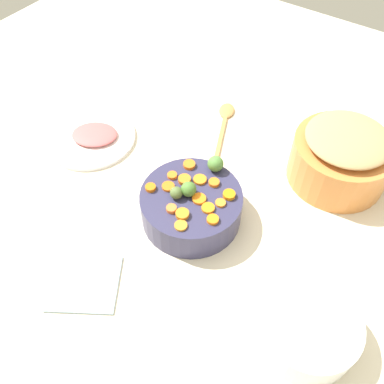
{
  "coord_description": "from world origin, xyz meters",
  "views": [
    {
      "loc": [
        -0.41,
        0.54,
        0.92
      ],
      "look_at": [
        -0.03,
        -0.0,
        0.12
      ],
      "focal_mm": 39.3,
      "sensor_mm": 36.0,
      "label": 1
    }
  ],
  "objects_px": {
    "serving_bowl_carrots": "(192,206)",
    "casserole_dish": "(308,329)",
    "metal_pot": "(340,161)",
    "ham_plate": "(91,138)",
    "wooden_spoon": "(224,123)"
  },
  "relations": [
    {
      "from": "serving_bowl_carrots",
      "to": "casserole_dish",
      "type": "xyz_separation_m",
      "value": [
        -0.38,
        0.13,
        -0.0
      ]
    },
    {
      "from": "metal_pot",
      "to": "casserole_dish",
      "type": "bearing_deg",
      "value": 105.09
    },
    {
      "from": "wooden_spoon",
      "to": "ham_plate",
      "type": "distance_m",
      "value": 0.42
    },
    {
      "from": "casserole_dish",
      "to": "ham_plate",
      "type": "relative_size",
      "value": 0.76
    },
    {
      "from": "wooden_spoon",
      "to": "casserole_dish",
      "type": "distance_m",
      "value": 0.7
    },
    {
      "from": "serving_bowl_carrots",
      "to": "wooden_spoon",
      "type": "distance_m",
      "value": 0.38
    },
    {
      "from": "metal_pot",
      "to": "casserole_dish",
      "type": "distance_m",
      "value": 0.49
    },
    {
      "from": "metal_pot",
      "to": "wooden_spoon",
      "type": "bearing_deg",
      "value": -1.99
    },
    {
      "from": "ham_plate",
      "to": "wooden_spoon",
      "type": "bearing_deg",
      "value": -135.59
    },
    {
      "from": "casserole_dish",
      "to": "ham_plate",
      "type": "height_order",
      "value": "casserole_dish"
    },
    {
      "from": "ham_plate",
      "to": "serving_bowl_carrots",
      "type": "bearing_deg",
      "value": 171.31
    },
    {
      "from": "metal_pot",
      "to": "ham_plate",
      "type": "height_order",
      "value": "metal_pot"
    },
    {
      "from": "serving_bowl_carrots",
      "to": "casserole_dish",
      "type": "relative_size",
      "value": 1.23
    },
    {
      "from": "serving_bowl_carrots",
      "to": "casserole_dish",
      "type": "height_order",
      "value": "serving_bowl_carrots"
    },
    {
      "from": "metal_pot",
      "to": "ham_plate",
      "type": "xyz_separation_m",
      "value": [
        0.68,
        0.28,
        -0.06
      ]
    }
  ]
}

